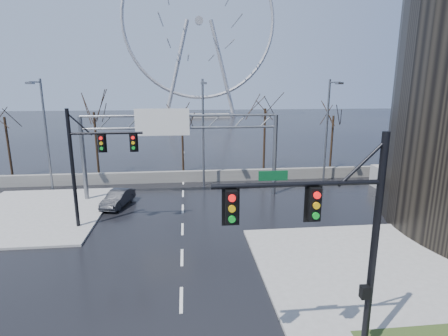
{
  "coord_description": "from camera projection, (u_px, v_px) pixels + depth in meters",
  "views": [
    {
      "loc": [
        0.4,
        -14.04,
        9.35
      ],
      "look_at": [
        2.88,
        8.61,
        4.0
      ],
      "focal_mm": 28.0,
      "sensor_mm": 36.0,
      "label": 1
    }
  ],
  "objects": [
    {
      "name": "ground",
      "position": [
        181.0,
        300.0,
        15.68
      ],
      "size": [
        260.0,
        260.0,
        0.0
      ],
      "primitive_type": "plane",
      "color": "black",
      "rests_on": "ground"
    },
    {
      "name": "sidewalk_right_ext",
      "position": [
        370.0,
        264.0,
        18.66
      ],
      "size": [
        12.0,
        10.0,
        0.15
      ],
      "primitive_type": "cube",
      "color": "gray",
      "rests_on": "ground"
    },
    {
      "name": "sidewalk_far",
      "position": [
        35.0,
        213.0,
        26.11
      ],
      "size": [
        10.0,
        12.0,
        0.15
      ],
      "primitive_type": "cube",
      "color": "gray",
      "rests_on": "ground"
    },
    {
      "name": "barrier_wall",
      "position": [
        183.0,
        176.0,
        34.91
      ],
      "size": [
        52.0,
        0.5,
        1.1
      ],
      "primitive_type": "cube",
      "color": "slate",
      "rests_on": "ground"
    },
    {
      "name": "signal_mast_near",
      "position": [
        337.0,
        229.0,
        11.2
      ],
      "size": [
        5.52,
        0.41,
        8.0
      ],
      "color": "black",
      "rests_on": "ground"
    },
    {
      "name": "signal_mast_far",
      "position": [
        90.0,
        158.0,
        22.62
      ],
      "size": [
        4.72,
        0.41,
        8.0
      ],
      "color": "black",
      "rests_on": "ground"
    },
    {
      "name": "sign_gantry",
      "position": [
        177.0,
        138.0,
        28.93
      ],
      "size": [
        16.36,
        0.4,
        7.6
      ],
      "color": "slate",
      "rests_on": "ground"
    },
    {
      "name": "streetlight_left",
      "position": [
        44.0,
        127.0,
        30.64
      ],
      "size": [
        0.5,
        2.55,
        10.0
      ],
      "color": "slate",
      "rests_on": "ground"
    },
    {
      "name": "streetlight_mid",
      "position": [
        203.0,
        125.0,
        32.12
      ],
      "size": [
        0.5,
        2.55,
        10.0
      ],
      "color": "slate",
      "rests_on": "ground"
    },
    {
      "name": "streetlight_right",
      "position": [
        328.0,
        123.0,
        33.4
      ],
      "size": [
        0.5,
        2.55,
        10.0
      ],
      "color": "slate",
      "rests_on": "ground"
    },
    {
      "name": "tree_far_left",
      "position": [
        5.0,
        124.0,
        35.72
      ],
      "size": [
        3.5,
        3.5,
        7.0
      ],
      "color": "black",
      "rests_on": "ground"
    },
    {
      "name": "tree_left",
      "position": [
        94.0,
        120.0,
        36.1
      ],
      "size": [
        3.75,
        3.75,
        7.5
      ],
      "color": "black",
      "rests_on": "ground"
    },
    {
      "name": "tree_center",
      "position": [
        182.0,
        125.0,
        38.21
      ],
      "size": [
        3.25,
        3.25,
        6.5
      ],
      "color": "black",
      "rests_on": "ground"
    },
    {
      "name": "tree_right",
      "position": [
        265.0,
        116.0,
        37.96
      ],
      "size": [
        3.9,
        3.9,
        7.8
      ],
      "color": "black",
      "rests_on": "ground"
    },
    {
      "name": "tree_far_right",
      "position": [
        333.0,
        122.0,
        39.47
      ],
      "size": [
        3.4,
        3.4,
        6.8
      ],
      "color": "black",
      "rests_on": "ground"
    },
    {
      "name": "ferris_wheel",
      "position": [
        199.0,
        27.0,
        102.18
      ],
      "size": [
        45.0,
        6.0,
        50.91
      ],
      "color": "gray",
      "rests_on": "ground"
    },
    {
      "name": "car",
      "position": [
        118.0,
        198.0,
        27.81
      ],
      "size": [
        2.33,
        4.1,
        1.28
      ],
      "primitive_type": "imported",
      "rotation": [
        0.0,
        0.0,
        -0.27
      ],
      "color": "black",
      "rests_on": "ground"
    }
  ]
}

